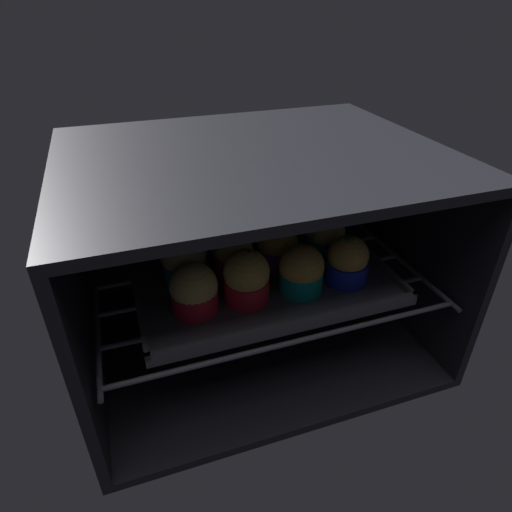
{
  "coord_description": "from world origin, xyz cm",
  "views": [
    {
      "loc": [
        -20.45,
        -38.82,
        56.94
      ],
      "look_at": [
        0.0,
        21.01,
        17.39
      ],
      "focal_mm": 30.43,
      "sensor_mm": 36.0,
      "label": 1
    }
  ],
  "objects": [
    {
      "name": "muffin_row0_col3",
      "position": [
        12.74,
        12.4,
        18.96
      ],
      "size": [
        6.96,
        6.96,
        8.5
      ],
      "color": "#1928B7",
      "rests_on": "baking_tray"
    },
    {
      "name": "muffin_row1_col2",
      "position": [
        3.84,
        21.01,
        18.74
      ],
      "size": [
        7.17,
        7.17,
        7.89
      ],
      "color": "#7A238C",
      "rests_on": "baking_tray"
    },
    {
      "name": "muffin_row2_col3",
      "position": [
        12.8,
        29.43,
        19.4
      ],
      "size": [
        7.52,
        7.52,
        8.89
      ],
      "color": "#0C8C84",
      "rests_on": "baking_tray"
    },
    {
      "name": "baking_tray",
      "position": [
        0.0,
        21.01,
        14.67
      ],
      "size": [
        42.03,
        33.61,
        2.2
      ],
      "color": "#4C4C51",
      "rests_on": "oven_rack"
    },
    {
      "name": "oven_rack",
      "position": [
        0.0,
        22.0,
        13.6
      ],
      "size": [
        54.8,
        42.0,
        0.8
      ],
      "color": "#51515B",
      "rests_on": "oven_cavity"
    },
    {
      "name": "muffin_row2_col0",
      "position": [
        -12.72,
        29.79,
        19.27
      ],
      "size": [
        7.25,
        7.25,
        8.87
      ],
      "color": "#7A238C",
      "rests_on": "baking_tray"
    },
    {
      "name": "muffin_row2_col2",
      "position": [
        4.55,
        29.31,
        19.2
      ],
      "size": [
        7.26,
        7.26,
        8.71
      ],
      "color": "#7A238C",
      "rests_on": "baking_tray"
    },
    {
      "name": "muffin_row0_col2",
      "position": [
        4.57,
        12.33,
        18.82
      ],
      "size": [
        7.1,
        7.1,
        8.06
      ],
      "color": "#0C8C84",
      "rests_on": "baking_tray"
    },
    {
      "name": "muffin_row0_col0",
      "position": [
        -12.46,
        12.89,
        18.74
      ],
      "size": [
        7.18,
        7.18,
        7.95
      ],
      "color": "red",
      "rests_on": "baking_tray"
    },
    {
      "name": "muffin_row0_col1",
      "position": [
        -4.31,
        12.84,
        19.27
      ],
      "size": [
        7.1,
        7.1,
        8.63
      ],
      "color": "red",
      "rests_on": "baking_tray"
    },
    {
      "name": "muffin_row1_col3",
      "position": [
        12.97,
        20.74,
        19.06
      ],
      "size": [
        6.96,
        6.96,
        8.53
      ],
      "color": "#0C8C84",
      "rests_on": "baking_tray"
    },
    {
      "name": "muffin_row2_col1",
      "position": [
        -4.3,
        29.36,
        18.84
      ],
      "size": [
        6.96,
        6.96,
        8.06
      ],
      "color": "silver",
      "rests_on": "baking_tray"
    },
    {
      "name": "muffin_row1_col1",
      "position": [
        -4.1,
        20.95,
        18.76
      ],
      "size": [
        6.96,
        6.96,
        8.37
      ],
      "color": "red",
      "rests_on": "baking_tray"
    },
    {
      "name": "oven_cavity",
      "position": [
        0.0,
        26.25,
        17.0
      ],
      "size": [
        59.0,
        47.0,
        37.0
      ],
      "color": "black",
      "rests_on": "ground"
    },
    {
      "name": "muffin_row1_col0",
      "position": [
        -12.34,
        21.18,
        19.34
      ],
      "size": [
        7.5,
        7.5,
        8.86
      ],
      "color": "#0C8C84",
      "rests_on": "baking_tray"
    }
  ]
}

